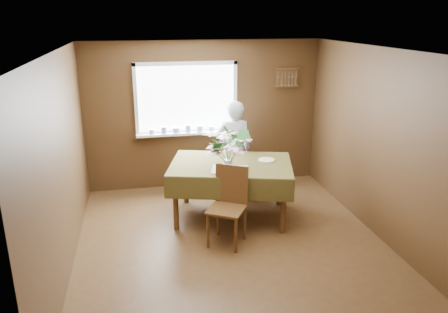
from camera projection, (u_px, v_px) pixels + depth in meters
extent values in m
plane|color=#4B3119|center=(232.00, 245.00, 5.75)|extent=(4.50, 4.50, 0.00)
plane|color=white|center=(234.00, 50.00, 4.97)|extent=(4.50, 4.50, 0.00)
plane|color=brown|center=(204.00, 115.00, 7.45)|extent=(4.00, 0.00, 4.00)
plane|color=brown|center=(299.00, 245.00, 3.26)|extent=(4.00, 0.00, 4.00)
plane|color=brown|center=(62.00, 165.00, 4.98)|extent=(0.00, 4.50, 4.50)
plane|color=brown|center=(381.00, 145.00, 5.74)|extent=(0.00, 4.50, 4.50)
cube|color=white|center=(186.00, 99.00, 7.29)|extent=(1.60, 0.01, 1.10)
cube|color=white|center=(185.00, 63.00, 7.10)|extent=(1.72, 0.06, 0.06)
cube|color=white|center=(187.00, 132.00, 7.46)|extent=(1.72, 0.06, 0.06)
cube|color=white|center=(136.00, 101.00, 7.12)|extent=(0.06, 0.06, 1.22)
cube|color=white|center=(235.00, 97.00, 7.43)|extent=(0.06, 0.06, 1.22)
cube|color=white|center=(188.00, 133.00, 7.39)|extent=(1.72, 0.20, 0.04)
cylinder|color=white|center=(152.00, 132.00, 7.24)|extent=(0.09, 0.09, 0.08)
cylinder|color=white|center=(164.00, 130.00, 7.27)|extent=(0.11, 0.11, 0.12)
cylinder|color=white|center=(176.00, 130.00, 7.31)|extent=(0.12, 0.12, 0.09)
cylinder|color=white|center=(188.00, 128.00, 7.34)|extent=(0.10, 0.10, 0.13)
cylinder|color=white|center=(200.00, 128.00, 7.38)|extent=(0.11, 0.11, 0.10)
cylinder|color=white|center=(211.00, 129.00, 7.43)|extent=(0.09, 0.09, 0.08)
cylinder|color=white|center=(223.00, 127.00, 7.46)|extent=(0.11, 0.11, 0.12)
cube|color=brown|center=(287.00, 78.00, 7.52)|extent=(0.40, 0.03, 0.30)
cube|color=brown|center=(288.00, 69.00, 7.46)|extent=(0.44, 0.04, 0.03)
cube|color=brown|center=(287.00, 87.00, 7.55)|extent=(0.44, 0.04, 0.03)
cylinder|color=brown|center=(176.00, 203.00, 6.05)|extent=(0.08, 0.08, 0.79)
cylinder|color=brown|center=(283.00, 206.00, 5.95)|extent=(0.08, 0.08, 0.79)
cylinder|color=brown|center=(186.00, 179.00, 6.93)|extent=(0.08, 0.08, 0.79)
cylinder|color=brown|center=(280.00, 182.00, 6.83)|extent=(0.08, 0.08, 0.79)
cube|color=brown|center=(231.00, 165.00, 6.31)|extent=(1.89, 1.51, 0.04)
cube|color=#3A3415|center=(231.00, 164.00, 6.30)|extent=(1.98, 1.59, 0.01)
cube|color=#3A3415|center=(229.00, 189.00, 5.80)|extent=(1.67, 0.47, 0.31)
cube|color=#3A3415|center=(233.00, 161.00, 6.91)|extent=(1.67, 0.47, 0.31)
cube|color=#3A3415|center=(172.00, 173.00, 6.41)|extent=(0.32, 1.13, 0.31)
cube|color=#3A3415|center=(291.00, 176.00, 6.30)|extent=(0.32, 1.13, 0.31)
cube|color=#50BEE4|center=(230.00, 169.00, 6.04)|extent=(0.58, 0.48, 0.01)
cylinder|color=brown|center=(243.00, 176.00, 7.60)|extent=(0.04, 0.04, 0.41)
cylinder|color=brown|center=(224.00, 175.00, 7.67)|extent=(0.04, 0.04, 0.41)
cylinder|color=brown|center=(239.00, 183.00, 7.29)|extent=(0.04, 0.04, 0.41)
cylinder|color=brown|center=(219.00, 181.00, 7.37)|extent=(0.04, 0.04, 0.41)
cube|color=brown|center=(231.00, 167.00, 7.42)|extent=(0.51, 0.51, 0.03)
cube|color=brown|center=(229.00, 156.00, 7.18)|extent=(0.36, 0.19, 0.46)
cylinder|color=brown|center=(208.00, 231.00, 5.61)|extent=(0.04, 0.04, 0.47)
cylinder|color=brown|center=(236.00, 236.00, 5.48)|extent=(0.04, 0.04, 0.47)
cylinder|color=brown|center=(218.00, 219.00, 5.95)|extent=(0.04, 0.04, 0.47)
cylinder|color=brown|center=(245.00, 223.00, 5.82)|extent=(0.04, 0.04, 0.47)
cube|color=brown|center=(227.00, 210.00, 5.64)|extent=(0.61, 0.61, 0.03)
cube|color=brown|center=(232.00, 184.00, 5.73)|extent=(0.39, 0.26, 0.53)
imported|color=white|center=(234.00, 150.00, 7.07)|extent=(0.61, 0.42, 1.61)
cylinder|color=white|center=(228.00, 165.00, 6.02)|extent=(0.12, 0.12, 0.15)
cylinder|color=#33662D|center=(228.00, 157.00, 5.99)|extent=(0.07, 0.07, 0.11)
cylinder|color=white|center=(267.00, 160.00, 6.42)|extent=(0.33, 0.33, 0.01)
cube|color=silver|center=(242.00, 170.00, 6.00)|extent=(0.16, 0.20, 0.00)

